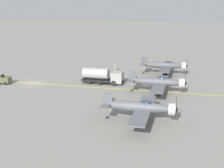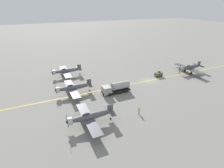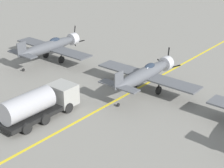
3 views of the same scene
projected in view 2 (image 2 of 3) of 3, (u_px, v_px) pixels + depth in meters
The scene contains 9 objects.
ground_plane at pixel (149, 81), 56.49m from camera, with size 400.00×400.00×0.00m, color gray.
taxiway_stripe at pixel (149, 81), 56.49m from camera, with size 0.30×160.00×0.01m, color yellow.
airplane_near_center at pixel (189, 68), 62.00m from camera, with size 12.00×9.98×3.65m.
airplane_far_left at pixel (90, 116), 35.24m from camera, with size 12.00×9.98×3.79m.
airplane_far_right at pixel (66, 71), 59.01m from camera, with size 12.00×9.98×3.80m.
airplane_far_center at pixel (73, 87), 47.37m from camera, with size 12.00×9.98×3.80m.
fuel_tanker at pixel (116, 88), 48.34m from camera, with size 2.68×8.00×2.98m.
tow_tractor at pixel (158, 74), 59.51m from camera, with size 1.57×2.60×1.79m.
ground_crew_walking at pixel (139, 110), 39.16m from camera, with size 0.37×0.37×1.70m.
Camera 2 is at (-42.10, 32.29, 22.81)m, focal length 28.00 mm.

